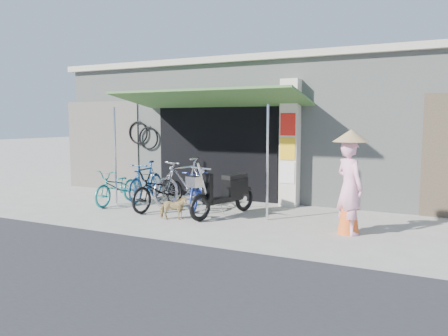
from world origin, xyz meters
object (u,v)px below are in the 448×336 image
at_px(bike_navy, 200,189).
at_px(nun, 350,183).
at_px(street_dog, 173,208).
at_px(bike_black, 159,189).
at_px(bike_blue, 146,181).
at_px(bike_teal, 117,187).
at_px(moped, 225,193).
at_px(bike_silver, 185,181).

bearing_deg(bike_navy, nun, -31.44).
bearing_deg(street_dog, bike_black, 23.67).
height_order(bike_blue, street_dog, bike_blue).
xyz_separation_m(street_dog, nun, (3.45, 0.42, 0.68)).
bearing_deg(bike_teal, bike_navy, 10.58).
bearing_deg(moped, bike_navy, 167.08).
bearing_deg(street_dog, bike_blue, 24.57).
bearing_deg(bike_silver, moped, -7.22).
bearing_deg(street_dog, bike_teal, 43.60).
height_order(bike_silver, moped, bike_silver).
height_order(bike_black, bike_navy, bike_black).
xyz_separation_m(bike_teal, bike_blue, (0.35, 0.70, 0.07)).
relative_size(bike_blue, bike_silver, 0.89).
relative_size(bike_silver, bike_navy, 1.11).
xyz_separation_m(bike_silver, bike_navy, (0.50, -0.19, -0.12)).
distance_m(bike_blue, moped, 2.68).
bearing_deg(street_dog, bike_silver, -2.43).
distance_m(bike_teal, moped, 2.93).
height_order(bike_silver, bike_navy, bike_silver).
relative_size(bike_navy, street_dog, 2.94).
height_order(bike_black, moped, moped).
bearing_deg(moped, nun, 8.55).
xyz_separation_m(bike_teal, bike_navy, (2.02, 0.49, 0.02)).
relative_size(bike_black, nun, 0.94).
xyz_separation_m(bike_teal, street_dog, (2.15, -0.85, -0.19)).
relative_size(bike_teal, bike_blue, 0.98).
height_order(bike_navy, moped, moped).
xyz_separation_m(bike_navy, moped, (0.91, -0.53, 0.05)).
bearing_deg(bike_teal, bike_silver, 20.92).
bearing_deg(bike_blue, bike_navy, -13.37).
relative_size(bike_teal, nun, 0.87).
xyz_separation_m(bike_silver, moped, (1.41, -0.71, -0.07)).
relative_size(bike_navy, moped, 0.90).
xyz_separation_m(bike_navy, nun, (3.58, -0.93, 0.47)).
relative_size(bike_silver, nun, 1.01).
bearing_deg(bike_navy, street_dog, -101.43).
bearing_deg(bike_silver, street_dog, -48.14).
height_order(bike_black, street_dog, bike_black).
distance_m(bike_black, nun, 4.35).
bearing_deg(bike_blue, bike_silver, -7.32).
height_order(bike_teal, bike_silver, bike_silver).
distance_m(bike_navy, street_dog, 1.37).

